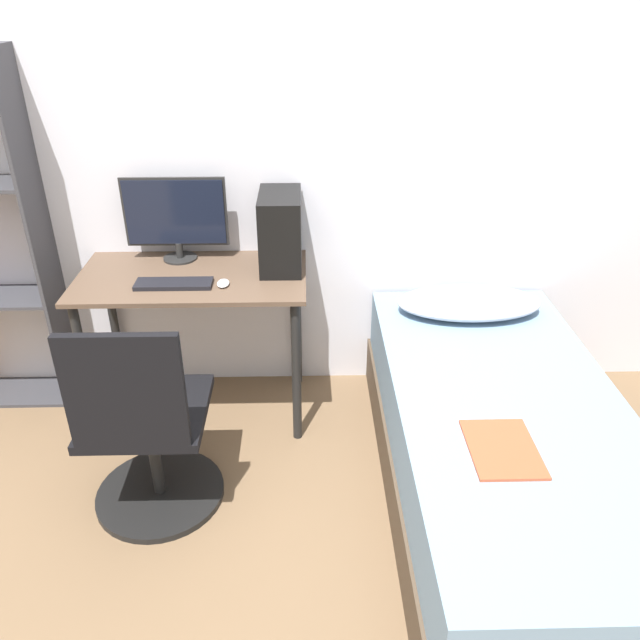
{
  "coord_description": "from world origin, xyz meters",
  "views": [
    {
      "loc": [
        0.25,
        -1.57,
        2.01
      ],
      "look_at": [
        0.31,
        0.73,
        0.75
      ],
      "focal_mm": 35.0,
      "sensor_mm": 36.0,
      "label": 1
    }
  ],
  "objects_px": {
    "bed": "(502,454)",
    "pc_tower": "(281,231)",
    "keyboard": "(174,284)",
    "monitor": "(176,216)",
    "office_chair": "(147,439)"
  },
  "relations": [
    {
      "from": "monitor",
      "to": "pc_tower",
      "type": "xyz_separation_m",
      "value": [
        0.51,
        -0.1,
        -0.05
      ]
    },
    {
      "from": "office_chair",
      "to": "bed",
      "type": "bearing_deg",
      "value": -0.46
    },
    {
      "from": "monitor",
      "to": "keyboard",
      "type": "height_order",
      "value": "monitor"
    },
    {
      "from": "office_chair",
      "to": "monitor",
      "type": "xyz_separation_m",
      "value": [
        0.03,
        0.89,
        0.64
      ]
    },
    {
      "from": "keyboard",
      "to": "pc_tower",
      "type": "xyz_separation_m",
      "value": [
        0.48,
        0.22,
        0.17
      ]
    },
    {
      "from": "bed",
      "to": "pc_tower",
      "type": "bearing_deg",
      "value": 138.87
    },
    {
      "from": "bed",
      "to": "monitor",
      "type": "distance_m",
      "value": 1.85
    },
    {
      "from": "keyboard",
      "to": "bed",
      "type": "bearing_deg",
      "value": -22.74
    },
    {
      "from": "keyboard",
      "to": "office_chair",
      "type": "bearing_deg",
      "value": -94.94
    },
    {
      "from": "office_chair",
      "to": "monitor",
      "type": "relative_size",
      "value": 1.91
    },
    {
      "from": "bed",
      "to": "pc_tower",
      "type": "xyz_separation_m",
      "value": [
        -0.93,
        0.81,
        0.69
      ]
    },
    {
      "from": "bed",
      "to": "monitor",
      "type": "relative_size",
      "value": 4.02
    },
    {
      "from": "office_chair",
      "to": "monitor",
      "type": "height_order",
      "value": "monitor"
    },
    {
      "from": "monitor",
      "to": "keyboard",
      "type": "bearing_deg",
      "value": -85.57
    },
    {
      "from": "keyboard",
      "to": "monitor",
      "type": "bearing_deg",
      "value": 94.43
    }
  ]
}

